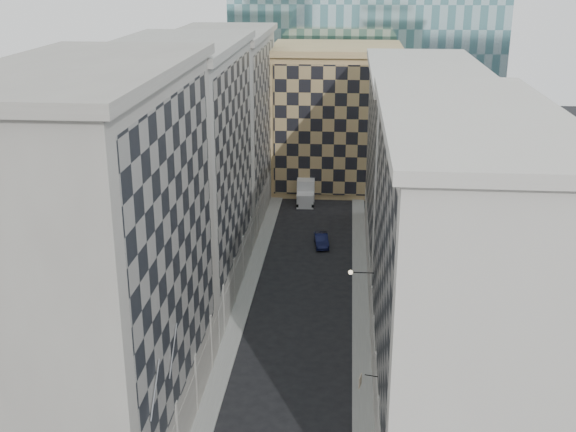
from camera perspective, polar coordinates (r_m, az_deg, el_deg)
The scene contains 13 objects.
sidewalk_west at distance 64.90m, azimuth -3.61°, elevation -6.99°, with size 1.50×100.00×0.15m, color gray.
sidewalk_east at distance 64.31m, azimuth 5.77°, elevation -7.32°, with size 1.50×100.00×0.15m, color gray.
bldg_left_a at distance 44.53m, azimuth -14.68°, elevation -3.78°, with size 10.80×22.80×23.70m.
bldg_left_b at distance 64.64m, azimuth -8.39°, elevation 3.42°, with size 10.80×22.80×22.70m.
bldg_left_c at distance 85.68m, azimuth -5.11°, elevation 7.15°, with size 10.80×22.80×21.70m.
bldg_right_a at distance 46.91m, azimuth 13.30°, elevation -4.45°, with size 10.80×26.80×20.70m.
bldg_right_b at distance 72.40m, azimuth 10.40°, elevation 3.83°, with size 10.80×28.80×19.70m.
tan_block at distance 97.36m, azimuth 3.78°, elevation 7.82°, with size 16.80×14.80×18.80m.
flagpoles_left at distance 40.59m, azimuth -9.73°, elevation -11.85°, with size 0.10×6.33×2.33m.
bracket_lamp at distance 56.26m, azimuth 5.15°, elevation -4.46°, with size 1.98×0.36×0.36m.
box_truck at distance 91.78m, azimuth 1.42°, elevation 1.89°, with size 2.37×5.49×2.98m.
dark_car at distance 77.75m, azimuth 2.65°, elevation -1.92°, with size 1.38×3.95×1.30m, color #0E1235.
shop_sign at distance 47.11m, azimuth 5.80°, elevation -12.82°, with size 1.23×0.74×0.83m.
Camera 1 is at (3.66, -27.49, 28.85)m, focal length 45.00 mm.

